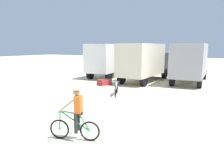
{
  "coord_description": "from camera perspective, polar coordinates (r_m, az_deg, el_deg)",
  "views": [
    {
      "loc": [
        5.66,
        -5.38,
        3.05
      ],
      "look_at": [
        0.45,
        4.29,
        1.1
      ],
      "focal_mm": 33.26,
      "sensor_mm": 36.0,
      "label": 1
    }
  ],
  "objects": [
    {
      "name": "ground_plane",
      "position": [
        8.38,
        -17.24,
        -11.74
      ],
      "size": [
        120.0,
        120.0,
        0.0
      ],
      "primitive_type": "plane",
      "color": "beige"
    },
    {
      "name": "box_truck_avon_van",
      "position": [
        21.7,
        -0.55,
        6.96
      ],
      "size": [
        2.61,
        6.83,
        3.35
      ],
      "color": "white",
      "rests_on": "ground"
    },
    {
      "name": "box_truck_cream_rv",
      "position": [
        18.88,
        8.83,
        6.38
      ],
      "size": [
        2.84,
        6.9,
        3.35
      ],
      "color": "beige",
      "rests_on": "ground"
    },
    {
      "name": "box_truck_grey_hauler",
      "position": [
        19.16,
        20.76,
        5.9
      ],
      "size": [
        2.47,
        6.78,
        3.35
      ],
      "color": "#9E9EA3",
      "rests_on": "ground"
    },
    {
      "name": "cyclist_orange_shirt",
      "position": [
        6.96,
        -9.94,
        -8.56
      ],
      "size": [
        1.66,
        0.71,
        1.82
      ],
      "color": "black",
      "rests_on": "ground"
    },
    {
      "name": "bicycle_spare",
      "position": [
        13.36,
        1.19,
        -1.39
      ],
      "size": [
        0.75,
        1.63,
        0.97
      ],
      "color": "black",
      "rests_on": "ground"
    },
    {
      "name": "supply_crate",
      "position": [
        17.01,
        -2.09,
        0.52
      ],
      "size": [
        1.14,
        1.24,
        0.46
      ],
      "primitive_type": "cube",
      "rotation": [
        0.0,
        0.0,
        2.69
      ],
      "color": "#9E2D2D",
      "rests_on": "ground"
    }
  ]
}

